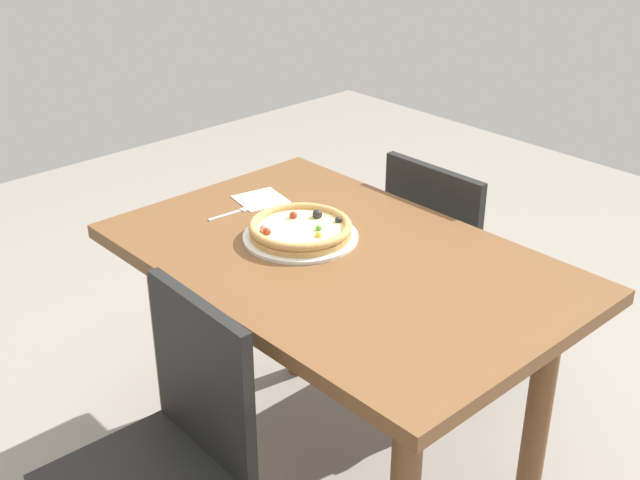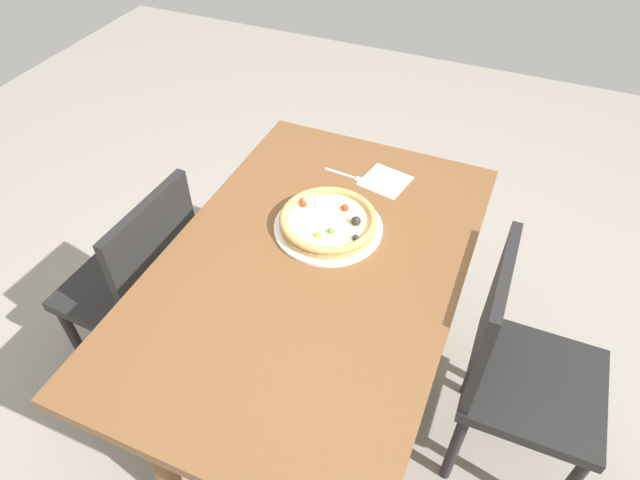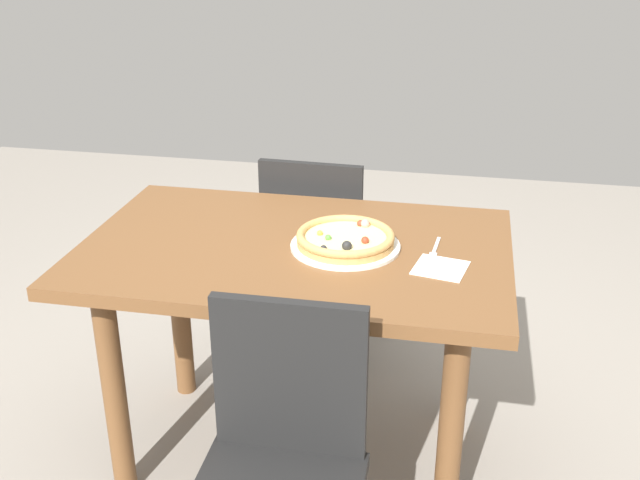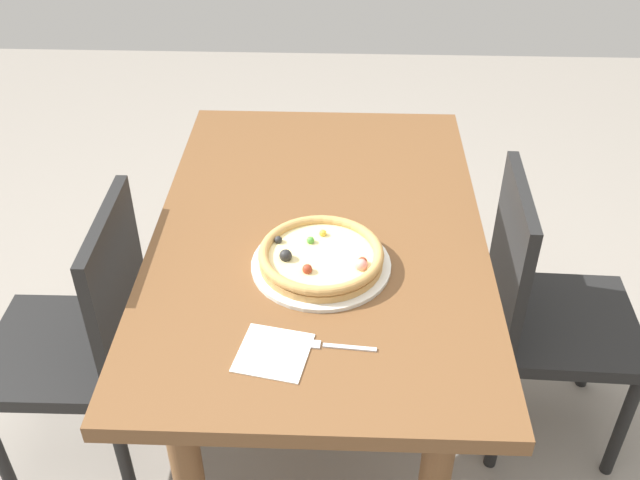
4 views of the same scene
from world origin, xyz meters
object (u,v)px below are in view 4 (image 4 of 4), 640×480
object	(u,v)px
pizza	(321,256)
chair_far	(84,338)
fork	(329,346)
napkin	(273,353)
plate	(321,265)
dining_table	(319,265)
chair_near	(543,310)

from	to	relation	value
pizza	chair_far	bearing A→B (deg)	85.56
pizza	fork	xyz separation A→B (m)	(-0.26, -0.03, -0.03)
pizza	napkin	size ratio (longest dim) A/B	2.07
plate	pizza	size ratio (longest dim) A/B	1.12
dining_table	chair_far	world-z (taller)	chair_far
chair_near	napkin	world-z (taller)	chair_near
plate	napkin	size ratio (longest dim) A/B	2.32
chair_far	plate	distance (m)	0.71
chair_near	chair_far	distance (m)	1.26
chair_far	napkin	distance (m)	0.71
napkin	chair_near	bearing A→B (deg)	-55.03
chair_near	pizza	size ratio (longest dim) A/B	2.96
chair_near	pizza	distance (m)	0.73
pizza	plate	bearing A→B (deg)	-5.04
dining_table	pizza	bearing A→B (deg)	-176.01
chair_far	chair_near	bearing A→B (deg)	-83.24
pizza	chair_near	bearing A→B (deg)	-71.45
plate	pizza	xyz separation A→B (m)	(-0.00, 0.00, 0.03)
dining_table	napkin	distance (m)	0.46
dining_table	chair_far	size ratio (longest dim) A/B	1.48
dining_table	chair_far	distance (m)	0.66
chair_far	plate	xyz separation A→B (m)	(-0.05, -0.63, 0.31)
dining_table	napkin	world-z (taller)	napkin
chair_near	plate	distance (m)	0.72
chair_near	plate	world-z (taller)	chair_near
chair_near	pizza	xyz separation A→B (m)	(-0.21, 0.61, 0.33)
pizza	napkin	distance (m)	0.30
plate	napkin	xyz separation A→B (m)	(-0.28, 0.09, -0.00)
plate	napkin	bearing A→B (deg)	163.07
pizza	dining_table	bearing A→B (deg)	3.99
fork	napkin	distance (m)	0.11
pizza	napkin	bearing A→B (deg)	163.05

